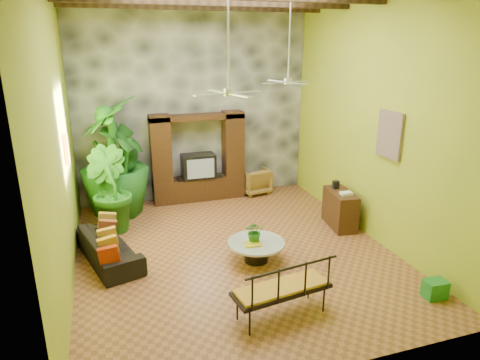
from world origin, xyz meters
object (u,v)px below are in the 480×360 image
object	(u,v)px
side_console	(340,209)
ceiling_fan_back	(288,71)
coffee_table	(256,249)
iron_bench	(284,287)
tall_plant_b	(109,190)
wicker_armchair	(254,181)
sofa	(109,247)
tall_plant_c	(113,157)
entertainment_center	(198,164)
ceiling_fan_front	(229,80)
green_bin	(435,289)
tall_plant_a	(123,163)

from	to	relation	value
side_console	ceiling_fan_back	bearing A→B (deg)	151.57
coffee_table	side_console	xyz separation A→B (m)	(2.36, 0.95, 0.15)
iron_bench	tall_plant_b	bearing A→B (deg)	111.27
ceiling_fan_back	wicker_armchair	world-z (taller)	ceiling_fan_back
iron_bench	wicker_armchair	bearing A→B (deg)	66.51
sofa	tall_plant_c	size ratio (longest dim) A/B	0.68
tall_plant_c	iron_bench	xyz separation A→B (m)	(2.17, -5.08, -0.89)
sofa	ceiling_fan_back	bearing A→B (deg)	-93.83
entertainment_center	tall_plant_c	distance (m)	2.19
side_console	entertainment_center	bearing A→B (deg)	142.13
ceiling_fan_front	sofa	size ratio (longest dim) A/B	0.96
side_console	green_bin	distance (m)	3.03
wicker_armchair	tall_plant_c	xyz separation A→B (m)	(-3.67, -0.39, 1.08)
entertainment_center	side_console	distance (m)	3.82
entertainment_center	iron_bench	distance (m)	5.48
wicker_armchair	tall_plant_c	bearing A→B (deg)	-4.25
sofa	wicker_armchair	xyz separation A→B (m)	(3.94, 2.79, 0.07)
ceiling_fan_front	entertainment_center	bearing A→B (deg)	86.76
entertainment_center	tall_plant_a	size ratio (longest dim) A/B	0.99
ceiling_fan_front	wicker_armchair	bearing A→B (deg)	63.64
sofa	green_bin	distance (m)	5.83
tall_plant_a	tall_plant_b	bearing A→B (deg)	-108.98
tall_plant_b	iron_bench	world-z (taller)	tall_plant_b
tall_plant_a	tall_plant_c	world-z (taller)	tall_plant_c
iron_bench	green_bin	world-z (taller)	iron_bench
ceiling_fan_front	side_console	xyz separation A→B (m)	(2.84, 0.84, -2.99)
tall_plant_a	sofa	bearing A→B (deg)	-100.66
wicker_armchair	tall_plant_b	xyz separation A→B (m)	(-3.84, -1.33, 0.59)
entertainment_center	iron_bench	world-z (taller)	entertainment_center
ceiling_fan_front	coffee_table	distance (m)	3.18
green_bin	coffee_table	bearing A→B (deg)	138.84
tall_plant_b	coffee_table	world-z (taller)	tall_plant_b
ceiling_fan_front	sofa	bearing A→B (deg)	160.81
tall_plant_a	wicker_armchair	bearing A→B (deg)	3.31
ceiling_fan_front	side_console	distance (m)	4.21
iron_bench	side_console	distance (m)	3.78
sofa	iron_bench	distance (m)	3.64
tall_plant_c	iron_bench	size ratio (longest dim) A/B	1.81
ceiling_fan_front	wicker_armchair	world-z (taller)	ceiling_fan_front
iron_bench	ceiling_fan_back	bearing A→B (deg)	58.22
iron_bench	side_console	bearing A→B (deg)	38.74
ceiling_fan_back	sofa	distance (m)	5.13
coffee_table	tall_plant_b	bearing A→B (deg)	137.71
sofa	iron_bench	world-z (taller)	iron_bench
entertainment_center	iron_bench	size ratio (longest dim) A/B	1.52
iron_bench	green_bin	distance (m)	2.63
ceiling_fan_front	tall_plant_b	distance (m)	3.91
ceiling_fan_back	ceiling_fan_front	bearing A→B (deg)	-138.37
tall_plant_c	green_bin	bearing A→B (deg)	-48.26
tall_plant_c	tall_plant_a	bearing A→B (deg)	41.90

